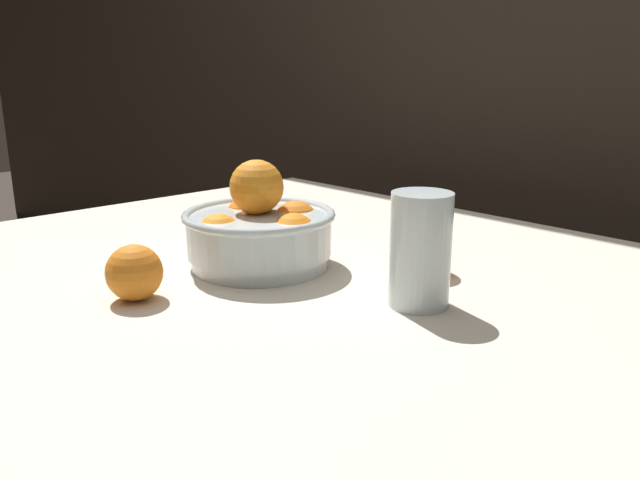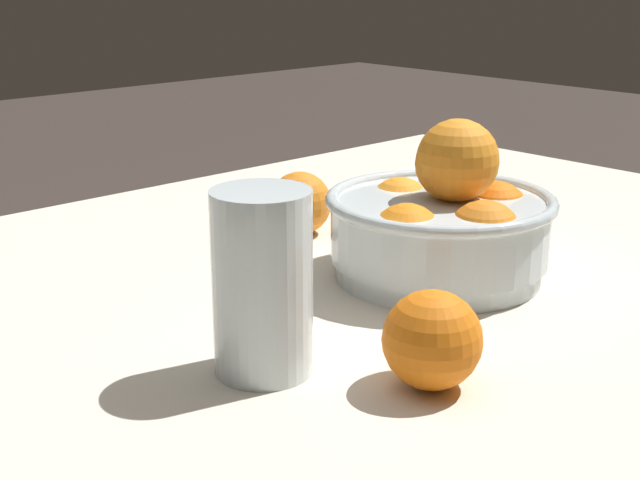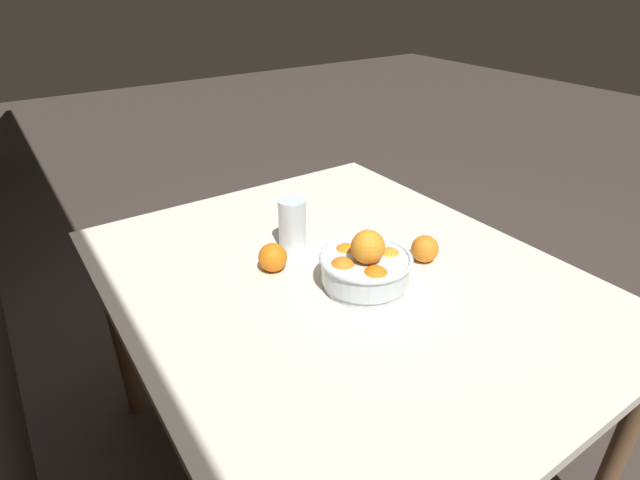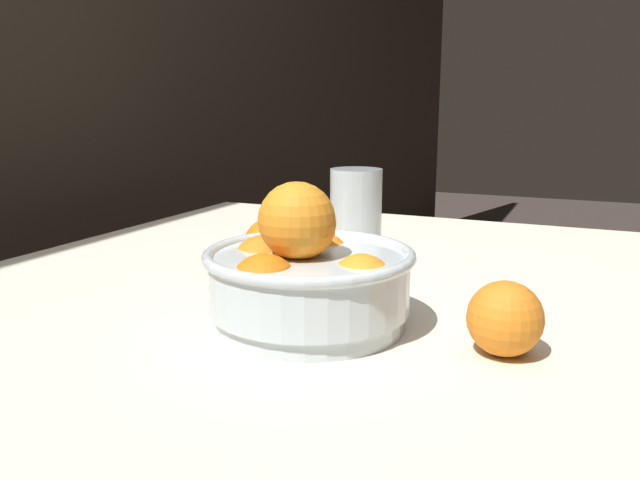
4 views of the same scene
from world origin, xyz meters
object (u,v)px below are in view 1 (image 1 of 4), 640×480
Objects in this scene: fruit_bowl at (260,228)px; juice_glass at (420,253)px; orange_loose_front at (134,273)px; orange_loose_near_bowl at (424,248)px.

fruit_bowl reaches higher than juice_glass.
orange_loose_front is at bearing -88.62° from fruit_bowl.
fruit_bowl is at bearing 91.38° from orange_loose_front.
orange_loose_near_bowl is at bearing 62.38° from orange_loose_front.
fruit_bowl is 0.24m from orange_loose_near_bowl.
juice_glass reaches higher than orange_loose_near_bowl.
orange_loose_front is at bearing -117.62° from orange_loose_near_bowl.
orange_loose_near_bowl is (0.19, 0.15, -0.02)m from fruit_bowl.
juice_glass is at bearing 43.95° from orange_loose_front.
orange_loose_near_bowl is at bearing 37.89° from fruit_bowl.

